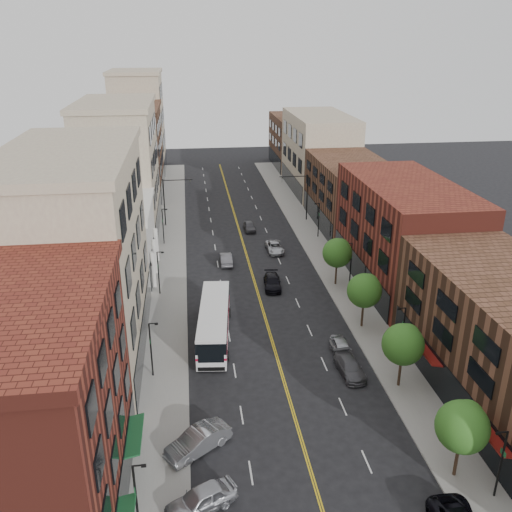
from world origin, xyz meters
name	(u,v)px	position (x,y,z in m)	size (l,w,h in m)	color
ground	(298,428)	(0.00, 0.00, 0.00)	(220.00, 220.00, 0.00)	black
sidewalk_left	(171,257)	(-10.00, 35.00, 0.07)	(4.00, 110.00, 0.15)	gray
sidewalk_right	(319,250)	(10.00, 35.00, 0.07)	(4.00, 110.00, 0.15)	gray
bldg_l_redbrick	(23,424)	(-17.00, -6.00, 7.00)	(10.00, 16.00, 14.00)	maroon
bldg_l_tanoffice	(78,261)	(-17.00, 13.00, 9.00)	(10.00, 22.00, 18.00)	tan
bldg_l_white	(110,242)	(-17.00, 31.00, 4.00)	(10.00, 14.00, 8.00)	silver
bldg_l_far_a	(120,169)	(-17.00, 48.00, 9.00)	(10.00, 20.00, 18.00)	tan
bldg_l_far_b	(133,153)	(-17.00, 68.00, 7.50)	(10.00, 20.00, 15.00)	#523220
bldg_l_far_c	(139,124)	(-17.00, 86.00, 10.00)	(10.00, 16.00, 20.00)	tan
bldg_r_mid	(404,234)	(17.00, 24.00, 6.00)	(10.00, 22.00, 12.00)	maroon
bldg_r_far_a	(350,193)	(17.00, 45.00, 5.00)	(10.00, 20.00, 10.00)	#523220
bldg_r_far_b	(319,153)	(17.00, 66.00, 7.00)	(10.00, 22.00, 14.00)	tan
bldg_r_far_c	(297,142)	(17.00, 86.00, 5.50)	(10.00, 18.00, 11.00)	#523220
tree_r_0	(463,425)	(9.39, -5.93, 4.13)	(3.40, 3.40, 5.59)	black
tree_r_1	(404,343)	(9.39, 4.07, 4.13)	(3.40, 3.40, 5.59)	black
tree_r_2	(365,289)	(9.39, 14.07, 4.13)	(3.40, 3.40, 5.59)	black
tree_r_3	(338,252)	(9.39, 24.07, 4.13)	(3.40, 3.40, 5.59)	black
lamp_l_0	(137,496)	(-10.95, -8.00, 2.97)	(0.81, 0.55, 5.05)	black
lamp_l_1	(151,347)	(-10.95, 8.00, 2.97)	(0.81, 0.55, 5.05)	black
lamp_l_2	(159,270)	(-10.95, 24.00, 2.97)	(0.81, 0.55, 5.05)	black
lamp_l_3	(163,224)	(-10.95, 40.00, 2.97)	(0.81, 0.55, 5.05)	black
lamp_r_0	(501,460)	(10.95, -8.00, 2.97)	(0.81, 0.55, 5.05)	black
lamp_r_1	(403,330)	(10.95, 8.00, 2.97)	(0.81, 0.55, 5.05)	black
lamp_r_2	(351,261)	(10.95, 24.00, 2.97)	(0.81, 0.55, 5.05)	black
lamp_r_3	(318,218)	(10.95, 40.00, 2.97)	(0.81, 0.55, 5.05)	black
signal_mast_left	(169,197)	(-10.27, 48.00, 4.65)	(4.49, 0.18, 7.20)	black
signal_mast_right	(303,192)	(10.27, 48.00, 4.65)	(4.49, 0.18, 7.20)	black
city_bus	(214,320)	(-5.41, 13.89, 1.83)	(3.89, 12.45, 3.15)	white
car_angle_a	(201,499)	(-7.36, -6.58, 0.78)	(1.83, 4.56, 1.55)	#AAABB1
car_angle_b	(198,441)	(-7.40, -1.42, 0.81)	(1.72, 4.92, 1.62)	#94959B
car_parked_mid	(350,367)	(5.80, 6.30, 0.65)	(1.82, 4.48, 1.30)	#4B4B50
car_parked_far	(342,349)	(5.89, 9.16, 0.71)	(1.67, 4.16, 1.42)	#ABADB3
car_lane_behind	(226,259)	(-2.92, 31.95, 0.68)	(1.45, 4.14, 1.37)	#504F54
car_lane_a	(272,282)	(1.85, 24.24, 0.67)	(1.89, 4.65, 1.35)	black
car_lane_b	(275,247)	(3.92, 35.36, 0.64)	(2.13, 4.63, 1.29)	#B1B3B9
car_lane_c	(249,226)	(1.50, 44.29, 0.66)	(1.57, 3.90, 1.33)	#4A494E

